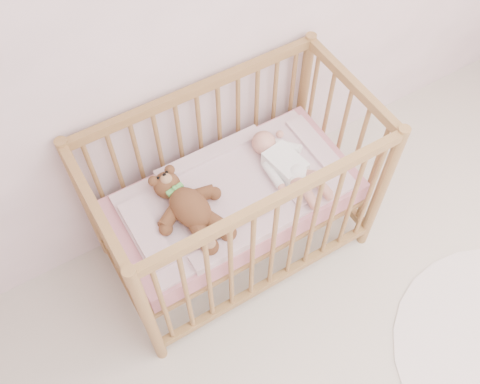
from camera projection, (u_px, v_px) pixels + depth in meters
crib at (235, 198)px, 2.70m from camera, size 1.36×0.76×1.00m
mattress at (235, 200)px, 2.71m from camera, size 1.22×0.62×0.13m
blanket at (235, 191)px, 2.65m from camera, size 1.10×0.58×0.06m
baby at (285, 162)px, 2.65m from camera, size 0.34×0.58×0.13m
teddy_bear at (190, 208)px, 2.49m from camera, size 0.47×0.59×0.15m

